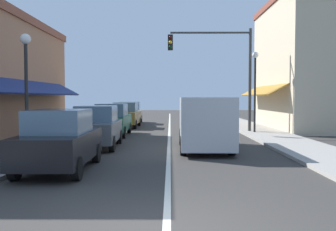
{
  "coord_description": "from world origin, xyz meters",
  "views": [
    {
      "loc": [
        0.06,
        -5.73,
        2.12
      ],
      "look_at": [
        -0.05,
        12.82,
        1.23
      ],
      "focal_mm": 40.68,
      "sensor_mm": 36.0,
      "label": 1
    }
  ],
  "objects_px": {
    "parked_car_far_left": "(126,115)",
    "street_lamp_right_mid": "(255,79)",
    "van_in_lane": "(204,121)",
    "parked_car_third_left": "(112,120)",
    "traffic_signal_mast_arm": "(223,62)",
    "street_lamp_left_near": "(26,73)",
    "parked_car_nearest_left": "(60,140)",
    "parked_car_second_left": "(97,127)",
    "parked_car_distant_left": "(130,113)"
  },
  "relations": [
    {
      "from": "parked_car_nearest_left",
      "to": "parked_car_distant_left",
      "type": "xyz_separation_m",
      "value": [
        -0.08,
        20.0,
        0.0
      ]
    },
    {
      "from": "van_in_lane",
      "to": "street_lamp_left_near",
      "type": "relative_size",
      "value": 1.21
    },
    {
      "from": "van_in_lane",
      "to": "street_lamp_right_mid",
      "type": "distance_m",
      "value": 7.73
    },
    {
      "from": "parked_car_nearest_left",
      "to": "parked_car_third_left",
      "type": "distance_m",
      "value": 10.1
    },
    {
      "from": "parked_car_second_left",
      "to": "van_in_lane",
      "type": "relative_size",
      "value": 0.8
    },
    {
      "from": "parked_car_nearest_left",
      "to": "traffic_signal_mast_arm",
      "type": "bearing_deg",
      "value": 61.21
    },
    {
      "from": "parked_car_far_left",
      "to": "traffic_signal_mast_arm",
      "type": "distance_m",
      "value": 8.18
    },
    {
      "from": "van_in_lane",
      "to": "traffic_signal_mast_arm",
      "type": "bearing_deg",
      "value": 77.44
    },
    {
      "from": "parked_car_nearest_left",
      "to": "van_in_lane",
      "type": "height_order",
      "value": "van_in_lane"
    },
    {
      "from": "parked_car_third_left",
      "to": "street_lamp_right_mid",
      "type": "distance_m",
      "value": 8.49
    },
    {
      "from": "traffic_signal_mast_arm",
      "to": "street_lamp_right_mid",
      "type": "bearing_deg",
      "value": -20.6
    },
    {
      "from": "parked_car_far_left",
      "to": "parked_car_distant_left",
      "type": "xyz_separation_m",
      "value": [
        -0.13,
        4.12,
        0.0
      ]
    },
    {
      "from": "parked_car_nearest_left",
      "to": "street_lamp_right_mid",
      "type": "xyz_separation_m",
      "value": [
        8.06,
        11.1,
        2.32
      ]
    },
    {
      "from": "parked_car_second_left",
      "to": "parked_car_third_left",
      "type": "relative_size",
      "value": 1.01
    },
    {
      "from": "street_lamp_left_near",
      "to": "parked_car_distant_left",
      "type": "bearing_deg",
      "value": 84.44
    },
    {
      "from": "traffic_signal_mast_arm",
      "to": "parked_car_far_left",
      "type": "bearing_deg",
      "value": 146.61
    },
    {
      "from": "parked_car_third_left",
      "to": "van_in_lane",
      "type": "xyz_separation_m",
      "value": [
        4.61,
        -5.58,
        0.27
      ]
    },
    {
      "from": "parked_car_second_left",
      "to": "street_lamp_left_near",
      "type": "relative_size",
      "value": 0.96
    },
    {
      "from": "parked_car_nearest_left",
      "to": "parked_car_third_left",
      "type": "bearing_deg",
      "value": 89.58
    },
    {
      "from": "parked_car_far_left",
      "to": "parked_car_distant_left",
      "type": "distance_m",
      "value": 4.13
    },
    {
      "from": "parked_car_second_left",
      "to": "parked_car_far_left",
      "type": "distance_m",
      "value": 10.81
    },
    {
      "from": "parked_car_second_left",
      "to": "parked_car_nearest_left",
      "type": "bearing_deg",
      "value": -92.59
    },
    {
      "from": "traffic_signal_mast_arm",
      "to": "street_lamp_left_near",
      "type": "relative_size",
      "value": 1.44
    },
    {
      "from": "parked_car_third_left",
      "to": "parked_car_far_left",
      "type": "xyz_separation_m",
      "value": [
        0.09,
        5.78,
        0.0
      ]
    },
    {
      "from": "parked_car_distant_left",
      "to": "street_lamp_left_near",
      "type": "bearing_deg",
      "value": -97.0
    },
    {
      "from": "street_lamp_right_mid",
      "to": "parked_car_second_left",
      "type": "bearing_deg",
      "value": -142.87
    },
    {
      "from": "parked_car_second_left",
      "to": "street_lamp_right_mid",
      "type": "relative_size",
      "value": 0.88
    },
    {
      "from": "parked_car_nearest_left",
      "to": "street_lamp_left_near",
      "type": "relative_size",
      "value": 0.95
    },
    {
      "from": "van_in_lane",
      "to": "street_lamp_left_near",
      "type": "height_order",
      "value": "street_lamp_left_near"
    },
    {
      "from": "parked_car_distant_left",
      "to": "van_in_lane",
      "type": "xyz_separation_m",
      "value": [
        4.65,
        -15.49,
        0.27
      ]
    },
    {
      "from": "street_lamp_right_mid",
      "to": "parked_car_nearest_left",
      "type": "bearing_deg",
      "value": -125.98
    },
    {
      "from": "parked_car_third_left",
      "to": "parked_car_distant_left",
      "type": "bearing_deg",
      "value": 90.09
    },
    {
      "from": "van_in_lane",
      "to": "parked_car_nearest_left",
      "type": "bearing_deg",
      "value": -134.45
    },
    {
      "from": "traffic_signal_mast_arm",
      "to": "parked_car_third_left",
      "type": "bearing_deg",
      "value": -165.23
    },
    {
      "from": "parked_car_distant_left",
      "to": "street_lamp_right_mid",
      "type": "relative_size",
      "value": 0.87
    },
    {
      "from": "traffic_signal_mast_arm",
      "to": "street_lamp_left_near",
      "type": "height_order",
      "value": "traffic_signal_mast_arm"
    },
    {
      "from": "parked_car_distant_left",
      "to": "van_in_lane",
      "type": "relative_size",
      "value": 0.8
    },
    {
      "from": "parked_car_distant_left",
      "to": "street_lamp_left_near",
      "type": "height_order",
      "value": "street_lamp_left_near"
    },
    {
      "from": "parked_car_nearest_left",
      "to": "street_lamp_left_near",
      "type": "distance_m",
      "value": 3.56
    },
    {
      "from": "parked_car_far_left",
      "to": "street_lamp_right_mid",
      "type": "height_order",
      "value": "street_lamp_right_mid"
    },
    {
      "from": "van_in_lane",
      "to": "street_lamp_right_mid",
      "type": "relative_size",
      "value": 1.1
    },
    {
      "from": "street_lamp_right_mid",
      "to": "traffic_signal_mast_arm",
      "type": "bearing_deg",
      "value": 159.4
    },
    {
      "from": "parked_car_second_left",
      "to": "street_lamp_left_near",
      "type": "xyz_separation_m",
      "value": [
        -1.9,
        -2.8,
        2.07
      ]
    },
    {
      "from": "parked_car_third_left",
      "to": "parked_car_distant_left",
      "type": "height_order",
      "value": "same"
    },
    {
      "from": "parked_car_second_left",
      "to": "parked_car_third_left",
      "type": "height_order",
      "value": "same"
    },
    {
      "from": "parked_car_distant_left",
      "to": "street_lamp_left_near",
      "type": "relative_size",
      "value": 0.96
    },
    {
      "from": "street_lamp_left_near",
      "to": "parked_car_nearest_left",
      "type": "bearing_deg",
      "value": -51.46
    },
    {
      "from": "parked_car_third_left",
      "to": "street_lamp_left_near",
      "type": "xyz_separation_m",
      "value": [
        -1.76,
        -7.83,
        2.07
      ]
    },
    {
      "from": "parked_car_nearest_left",
      "to": "van_in_lane",
      "type": "bearing_deg",
      "value": 44.05
    },
    {
      "from": "parked_car_second_left",
      "to": "street_lamp_left_near",
      "type": "distance_m",
      "value": 3.97
    }
  ]
}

